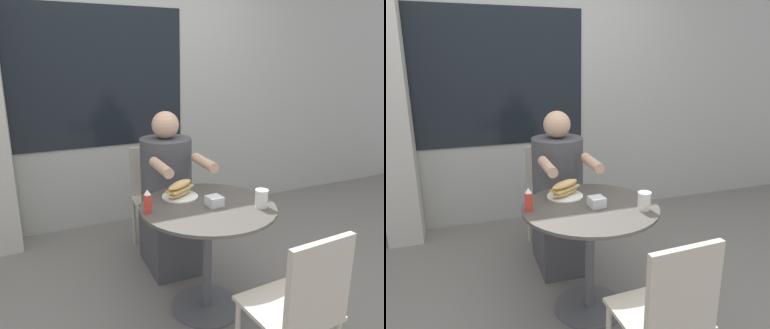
# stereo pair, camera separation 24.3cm
# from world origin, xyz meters

# --- Properties ---
(ground_plane) EXTENTS (8.00, 8.00, 0.00)m
(ground_plane) POSITION_xyz_m (0.00, 0.00, 0.00)
(ground_plane) COLOR slate
(storefront_wall) EXTENTS (8.00, 0.09, 2.80)m
(storefront_wall) POSITION_xyz_m (-0.00, 1.64, 1.40)
(storefront_wall) COLOR #9E9E99
(storefront_wall) RESTS_ON ground_plane
(lattice_pillar) EXTENTS (0.29, 0.29, 2.40)m
(lattice_pillar) POSITION_xyz_m (-1.22, 1.44, 1.20)
(lattice_pillar) COLOR #B2ADA3
(lattice_pillar) RESTS_ON ground_plane
(cafe_table) EXTENTS (0.84, 0.84, 0.72)m
(cafe_table) POSITION_xyz_m (0.00, 0.00, 0.54)
(cafe_table) COLOR #47423D
(cafe_table) RESTS_ON ground_plane
(diner_chair) EXTENTS (0.39, 0.39, 0.87)m
(diner_chair) POSITION_xyz_m (-0.02, 0.97, 0.52)
(diner_chair) COLOR #ADA393
(diner_chair) RESTS_ON ground_plane
(seated_diner) EXTENTS (0.40, 0.71, 1.22)m
(seated_diner) POSITION_xyz_m (-0.02, 0.62, 0.52)
(seated_diner) COLOR #424247
(seated_diner) RESTS_ON ground_plane
(empty_chair_across) EXTENTS (0.40, 0.40, 0.87)m
(empty_chair_across) POSITION_xyz_m (0.08, -0.79, 0.52)
(empty_chair_across) COLOR #ADA393
(empty_chair_across) RESTS_ON ground_plane
(sandwich_on_plate) EXTENTS (0.24, 0.24, 0.10)m
(sandwich_on_plate) POSITION_xyz_m (-0.10, 0.21, 0.77)
(sandwich_on_plate) COLOR white
(sandwich_on_plate) RESTS_ON cafe_table
(drink_cup) EXTENTS (0.08, 0.08, 0.11)m
(drink_cup) POSITION_xyz_m (0.28, -0.16, 0.78)
(drink_cup) COLOR silver
(drink_cup) RESTS_ON cafe_table
(napkin_box) EXTENTS (0.10, 0.10, 0.06)m
(napkin_box) POSITION_xyz_m (0.03, -0.02, 0.75)
(napkin_box) COLOR silver
(napkin_box) RESTS_ON cafe_table
(condiment_bottle) EXTENTS (0.05, 0.05, 0.14)m
(condiment_bottle) POSITION_xyz_m (-0.37, 0.05, 0.79)
(condiment_bottle) COLOR red
(condiment_bottle) RESTS_ON cafe_table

